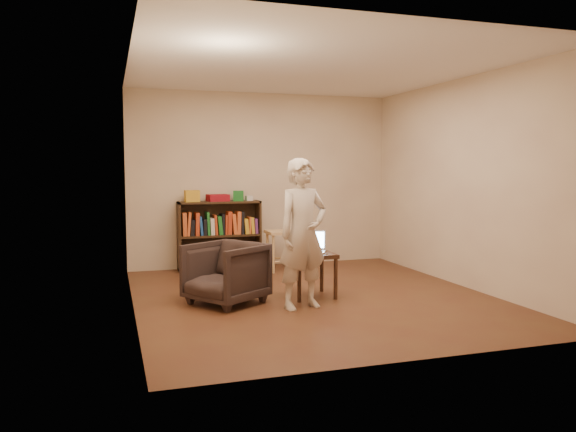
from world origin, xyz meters
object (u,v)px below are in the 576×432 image
object	(u,v)px
armchair	(226,273)
person	(303,234)
side_table	(311,260)
laptop	(311,247)
stool	(281,238)
bookshelf	(219,239)

from	to	relation	value
armchair	person	bearing A→B (deg)	25.33
side_table	laptop	xyz separation A→B (m)	(0.03, 0.08, 0.14)
person	stool	bearing A→B (deg)	65.51
side_table	stool	bearing A→B (deg)	85.07
armchair	stool	bearing A→B (deg)	111.93
stool	laptop	distance (m)	1.60
stool	armchair	size ratio (longest dim) A/B	0.78
laptop	person	world-z (taller)	person
bookshelf	laptop	xyz separation A→B (m)	(0.71, -1.99, 0.13)
side_table	laptop	world-z (taller)	laptop
armchair	person	xyz separation A→B (m)	(0.74, -0.44, 0.46)
bookshelf	person	distance (m)	2.59
bookshelf	stool	size ratio (longest dim) A/B	2.06
armchair	person	size ratio (longest dim) A/B	0.47
stool	side_table	distance (m)	1.68
side_table	person	distance (m)	0.65
armchair	person	world-z (taller)	person
side_table	person	size ratio (longest dim) A/B	0.32
person	armchair	bearing A→B (deg)	135.53
laptop	bookshelf	bearing A→B (deg)	134.20
stool	side_table	bearing A→B (deg)	-94.93
side_table	laptop	size ratio (longest dim) A/B	1.23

